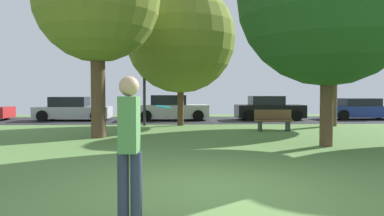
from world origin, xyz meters
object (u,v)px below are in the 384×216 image
parked_car_white (172,109)px  parked_car_blue (361,109)px  person_bystander (129,142)px  maple_tree_far (333,28)px  maple_tree_near (97,0)px  parked_car_silver (73,110)px  parked_car_black (269,109)px  frisbee_disc (164,107)px  park_bench (273,120)px  oak_tree_center (181,38)px  street_lamp_post (144,80)px

parked_car_white → parked_car_blue: (11.75, 0.25, -0.08)m
person_bystander → parked_car_blue: size_ratio=0.40×
maple_tree_far → maple_tree_near: bearing=-157.8°
parked_car_silver → parked_car_blue: parked_car_silver is taller
parked_car_silver → parked_car_black: (11.76, -0.05, 0.03)m
maple_tree_far → parked_car_white: size_ratio=1.67×
maple_tree_near → maple_tree_far: size_ratio=1.02×
frisbee_disc → park_bench: bearing=64.4°
oak_tree_center → person_bystander: (-0.79, -14.06, -3.33)m
person_bystander → parked_car_black: person_bystander is taller
parked_car_black → park_bench: (-1.45, -6.57, -0.20)m
frisbee_disc → parked_car_black: 16.76m
frisbee_disc → street_lamp_post: (-1.36, 11.91, 0.88)m
parked_car_black → parked_car_blue: size_ratio=0.89×
maple_tree_far → street_lamp_post: bearing=176.3°
person_bystander → parked_car_white: 17.75m
park_bench → person_bystander: bearing=67.0°
person_bystander → park_bench: (4.72, 11.15, -0.55)m
oak_tree_center → maple_tree_far: (7.40, -0.73, 0.42)m
oak_tree_center → frisbee_disc: bearing=-92.1°
parked_car_black → parked_car_blue: 5.87m
frisbee_disc → parked_car_black: parked_car_black is taller
street_lamp_post → parked_car_blue: bearing=17.3°
maple_tree_near → street_lamp_post: 5.69m
maple_tree_far → person_bystander: maple_tree_far is taller
frisbee_disc → parked_car_blue: size_ratio=0.08×
maple_tree_near → park_bench: bearing=16.5°
oak_tree_center → parked_car_black: oak_tree_center is taller
person_bystander → parked_car_white: size_ratio=0.42×
street_lamp_post → person_bystander: bearing=-85.9°
person_bystander → parked_car_white: bearing=2.5°
maple_tree_far → person_bystander: 16.09m
parked_car_white → parked_car_black: (5.88, -0.02, -0.02)m
maple_tree_far → person_bystander: size_ratio=3.93×
frisbee_disc → parked_car_silver: 16.85m
park_bench → street_lamp_post: 6.61m
maple_tree_near → maple_tree_far: bearing=22.2°
parked_car_black → parked_car_silver: bearing=179.8°
oak_tree_center → person_bystander: bearing=-93.2°
parked_car_blue → park_bench: parked_car_blue is taller
frisbee_disc → parked_car_black: size_ratio=0.09×
maple_tree_far → parked_car_blue: 7.34m
parked_car_black → park_bench: bearing=-102.4°
parked_car_silver → parked_car_blue: 17.63m
frisbee_disc → maple_tree_near: bearing=110.3°
maple_tree_near → maple_tree_far: (10.44, 4.26, -0.19)m
parked_car_silver → street_lamp_post: street_lamp_post is taller
maple_tree_near → parked_car_silver: (-3.33, 8.69, -4.33)m
park_bench → parked_car_silver: bearing=-32.7°
frisbee_disc → parked_car_white: parked_car_white is taller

